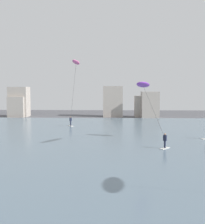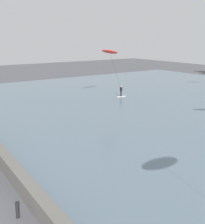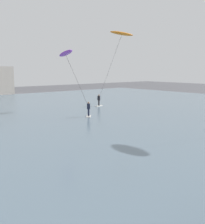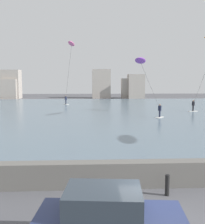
# 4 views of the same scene
# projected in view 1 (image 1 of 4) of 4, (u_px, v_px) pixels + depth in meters

# --- Properties ---
(water_bay) EXTENTS (84.00, 52.00, 0.10)m
(water_bay) POSITION_uv_depth(u_px,v_px,m) (107.00, 139.00, 36.60)
(water_bay) COLOR slate
(water_bay) RESTS_ON ground
(far_shore_buildings) EXTENTS (33.94, 5.53, 7.05)m
(far_shore_buildings) POSITION_uv_depth(u_px,v_px,m) (82.00, 104.00, 65.43)
(far_shore_buildings) COLOR #A89E93
(far_shore_buildings) RESTS_ON ground
(kitesurfer_pink) EXTENTS (2.55, 4.26, 11.09)m
(kitesurfer_pink) POSITION_uv_depth(u_px,v_px,m) (75.00, 70.00, 46.34)
(kitesurfer_pink) COLOR silver
(kitesurfer_pink) RESTS_ON water_bay
(kitesurfer_purple) EXTENTS (4.10, 3.83, 7.32)m
(kitesurfer_purple) POSITION_uv_depth(u_px,v_px,m) (145.00, 89.00, 30.99)
(kitesurfer_purple) COLOR silver
(kitesurfer_purple) RESTS_ON water_bay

